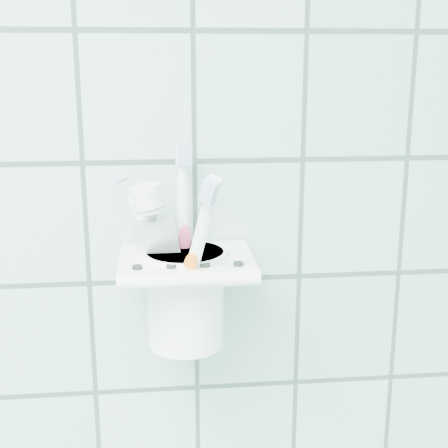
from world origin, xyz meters
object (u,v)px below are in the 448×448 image
Objects in this scene: toothbrush_pink at (196,238)px; toothbrush_blue at (182,242)px; toothpaste_tube at (175,246)px; cup at (186,294)px; toothbrush_orange at (173,245)px; holder_bracket at (187,264)px.

toothbrush_blue is (-0.01, -0.01, -0.00)m from toothbrush_pink.
toothbrush_pink reaches higher than toothpaste_tube.
toothpaste_tube reaches higher than cup.
toothbrush_orange is (-0.01, -0.00, 0.05)m from cup.
cup is at bearing -83.51° from toothbrush_blue.
cup is at bearing -126.44° from toothbrush_pink.
toothbrush_pink reaches higher than toothbrush_orange.
cup is 0.59× the size of toothpaste_tube.
toothbrush_pink is 0.03m from toothbrush_orange.
toothbrush_pink is (0.01, 0.02, 0.02)m from holder_bracket.
holder_bracket is 0.68× the size of toothbrush_orange.
cup is 0.51× the size of toothbrush_blue.
cup is 0.05m from toothbrush_pink.
cup is at bearing 50.47° from toothbrush_orange.
holder_bracket is at bearing -53.56° from toothpaste_tube.
toothbrush_pink is (0.01, 0.01, 0.05)m from cup.
toothbrush_pink is at bearing 11.90° from toothpaste_tube.
toothbrush_blue is (-0.00, 0.01, 0.05)m from cup.
toothbrush_pink reaches higher than cup.
holder_bracket is 0.69× the size of toothbrush_pink.
toothpaste_tube is (-0.01, 0.01, 0.04)m from cup.
toothpaste_tube is (-0.02, -0.00, -0.01)m from toothbrush_pink.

